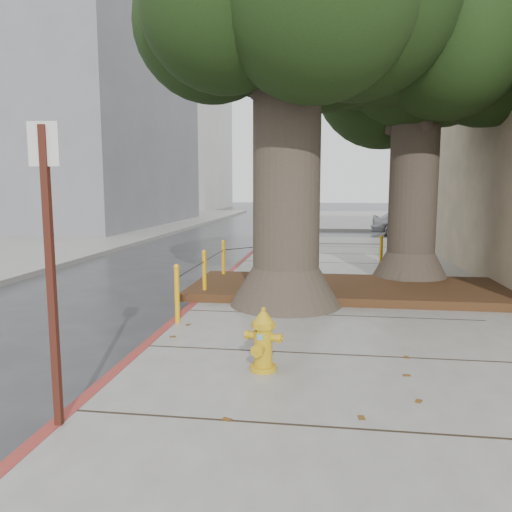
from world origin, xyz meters
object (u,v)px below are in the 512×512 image
(signpost, at_px, (50,259))
(car_red, at_px, (472,222))
(car_silver, at_px, (413,221))
(fire_hydrant, at_px, (263,340))
(car_dark, at_px, (100,218))

(signpost, distance_m, car_red, 23.48)
(car_silver, bearing_deg, car_red, -71.83)
(fire_hydrant, bearing_deg, car_dark, 133.99)
(signpost, bearing_deg, car_silver, 68.56)
(car_silver, distance_m, car_dark, 16.16)
(fire_hydrant, bearing_deg, car_silver, 89.99)
(signpost, height_order, car_dark, signpost)
(fire_hydrant, height_order, signpost, signpost)
(fire_hydrant, relative_size, car_silver, 0.19)
(signpost, bearing_deg, car_red, 62.34)
(car_dark, bearing_deg, fire_hydrant, -53.23)
(signpost, height_order, car_red, signpost)
(car_dark, bearing_deg, signpost, -58.72)
(signpost, distance_m, car_dark, 23.44)
(car_silver, relative_size, car_red, 1.02)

